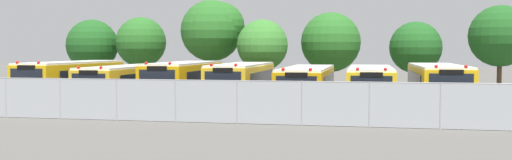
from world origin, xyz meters
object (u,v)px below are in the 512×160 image
Objects in this scene: tree_0 at (92,46)px; school_bus_1 at (126,83)px; tree_2 at (214,29)px; school_bus_0 at (73,80)px; school_bus_4 at (307,85)px; tree_1 at (141,43)px; school_bus_2 at (184,82)px; school_bus_5 at (370,86)px; tree_5 at (414,46)px; tree_3 at (262,44)px; tree_4 at (329,42)px; school_bus_3 at (242,83)px; tree_6 at (501,35)px; school_bus_6 at (437,85)px.

school_bus_1 is at bearing -53.38° from tree_0.
tree_0 is (-7.71, 10.37, 2.40)m from school_bus_1.
school_bus_0 is at bearing -128.27° from tree_2.
school_bus_4 is 17.94m from tree_1.
school_bus_2 reaches higher than school_bus_5.
school_bus_5 is 10.60m from tree_5.
tree_0 is 1.05× the size of tree_3.
school_bus_0 is 13.52m from tree_3.
school_bus_0 is 18.83m from tree_4.
tree_1 is (0.66, 9.61, 2.52)m from school_bus_0.
school_bus_2 reaches higher than school_bus_3.
school_bus_4 is at bearing -141.45° from tree_6.
school_bus_1 is at bearing 0.35° from school_bus_5.
tree_2 is at bearing -110.17° from school_bus_1.
school_bus_3 is at bearing -2.54° from school_bus_4.
tree_3 is (-4.25, 7.79, 2.47)m from school_bus_4.
tree_6 is at bearing -154.35° from school_bus_2.
school_bus_4 is at bearing -48.30° from tree_2.
tree_2 reaches higher than school_bus_1.
school_bus_6 reaches higher than school_bus_4.
school_bus_6 is 1.69× the size of tree_0.
tree_2 reaches higher than school_bus_6.
school_bus_3 is 0.96× the size of school_bus_6.
school_bus_2 is 9.85m from tree_2.
tree_0 is 11.02m from tree_2.
school_bus_0 is at bearing -147.93° from tree_4.
school_bus_6 is (11.35, 0.23, -0.00)m from school_bus_3.
tree_0 is 0.95× the size of tree_4.
school_bus_1 is 0.93× the size of school_bus_4.
tree_3 is 17.13m from tree_6.
tree_4 is (15.15, 0.30, 0.04)m from tree_1.
tree_4 is 1.14× the size of tree_5.
school_bus_0 reaches higher than school_bus_5.
school_bus_1 is 20.97m from tree_5.
tree_1 is (-7.03, 9.88, 2.52)m from school_bus_2.
school_bus_5 is at bearing -72.50° from tree_4.
school_bus_2 is 12.38m from tree_1.
tree_4 is (19.67, -0.16, 0.28)m from tree_0.
tree_4 is at bearing 179.19° from tree_5.
school_bus_5 is at bearing -36.90° from tree_2.
tree_2 is at bearing -37.52° from school_bus_5.
tree_2 is at bearing -65.48° from school_bus_3.
tree_3 is (7.23, 7.70, 2.47)m from school_bus_1.
tree_6 reaches higher than school_bus_0.
school_bus_5 is at bearing -43.36° from tree_3.
school_bus_3 is (11.33, -0.26, -0.04)m from school_bus_0.
tree_4 reaches higher than school_bus_2.
school_bus_5 is 15.35m from tree_2.
tree_6 is (5.96, -0.09, 0.83)m from tree_5.
school_bus_6 is 13.99m from tree_3.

